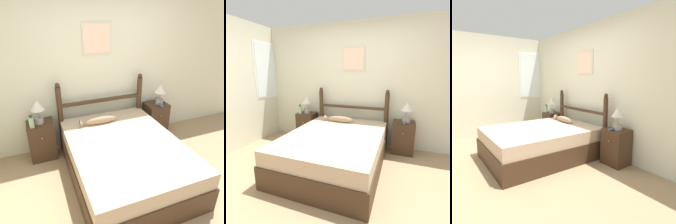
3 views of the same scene
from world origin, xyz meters
The scene contains 11 objects.
ground_plane centered at (0.00, 0.00, 0.00)m, with size 16.00×16.00×0.00m, color #9E7F5B.
wall_back centered at (0.00, 1.73, 1.28)m, with size 6.40×0.08×2.55m.
bed centered at (-0.06, 0.61, 0.28)m, with size 1.51×2.00×0.56m.
headboard centered at (-0.06, 1.57, 0.64)m, with size 1.51×0.09×1.21m.
nightstand_left centered at (-1.11, 1.50, 0.31)m, with size 0.40×0.37×0.62m.
nightstand_right centered at (0.99, 1.50, 0.31)m, with size 0.40×0.37×0.62m.
table_lamp_left centered at (-1.11, 1.50, 0.87)m, with size 0.22×0.22×0.38m.
table_lamp_right centered at (1.03, 1.47, 0.87)m, with size 0.22×0.22×0.38m.
bottle centered at (-1.22, 1.39, 0.72)m, with size 0.07×0.07×0.21m.
model_boat centered at (1.00, 1.38, 0.65)m, with size 0.06×0.22×0.20m.
fish_pillow centered at (-0.22, 1.24, 0.63)m, with size 0.61×0.11×0.13m.
Camera 1 is at (-1.15, -1.69, 2.23)m, focal length 35.00 mm.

